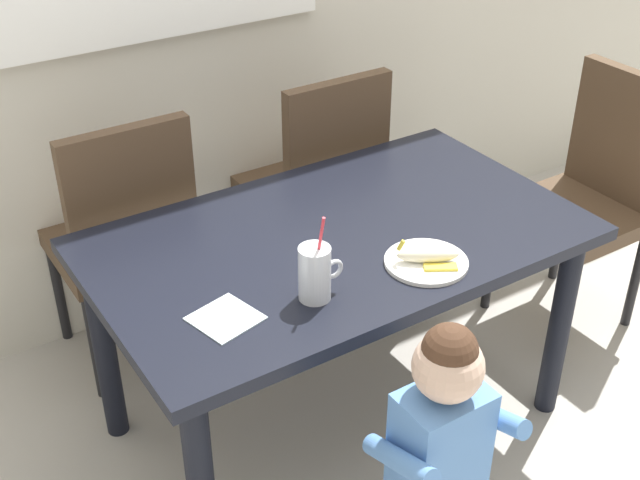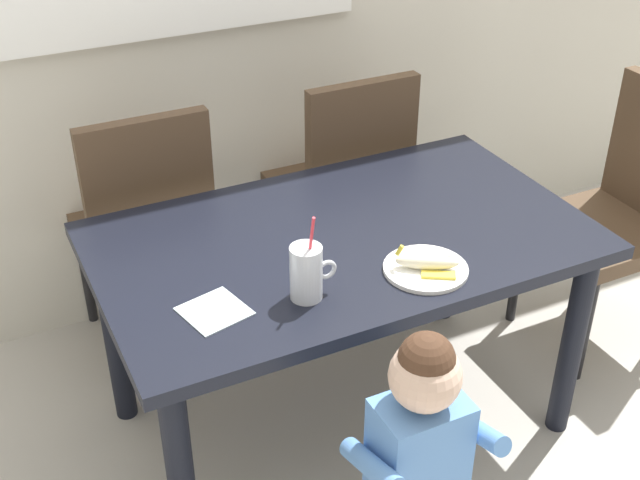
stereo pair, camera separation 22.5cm
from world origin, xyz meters
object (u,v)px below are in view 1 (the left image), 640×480
Objects in this scene: dining_chair_far at (592,188)px; peeled_banana at (429,255)px; dining_chair_left at (125,232)px; dining_table at (337,262)px; paper_napkin at (225,318)px; snack_plate at (426,262)px; toddler_standing at (442,431)px; dining_chair_right at (320,178)px; milk_cup at (315,276)px.

peeled_banana is at bearing -74.51° from dining_chair_far.
dining_chair_left is 1.08m from peeled_banana.
paper_napkin is (-0.46, -0.19, 0.10)m from dining_table.
paper_napkin is (-0.57, 0.08, -0.00)m from snack_plate.
toddler_standing is 4.97× the size of peeled_banana.
dining_chair_left reaches higher than toddler_standing.
paper_napkin is (-0.58, 0.08, -0.03)m from peeled_banana.
snack_plate is 1.36× the size of peeled_banana.
toddler_standing reaches higher than snack_plate.
snack_plate is at bearing 57.71° from toddler_standing.
milk_cup reaches higher than dining_chair_right.
milk_cup reaches higher than dining_chair_far.
dining_chair_right is 4.17× the size of snack_plate.
snack_plate is at bearing -7.58° from paper_napkin.
dining_table is 1.48× the size of dining_chair_right.
dining_chair_far is (1.55, -0.63, 0.00)m from dining_chair_left.
dining_chair_right is at bearing 45.19° from paper_napkin.
dining_chair_left is 0.93m from milk_cup.
toddler_standing is at bearing 103.57° from dining_chair_left.
dining_table is 1.48× the size of dining_chair_far.
milk_cup is 0.34m from peeled_banana.
dining_chair_left is 1.67m from dining_chair_far.
toddler_standing is 0.49m from milk_cup.
dining_chair_far reaches higher than paper_napkin.
dining_chair_right is 5.70× the size of peeled_banana.
milk_cup is (-0.22, -0.23, 0.17)m from dining_table.
milk_cup is at bearing -79.91° from dining_chair_far.
dining_chair_left reaches higher than dining_table.
dining_chair_right is at bearing 76.14° from peeled_banana.
dining_table is at bearing 45.90° from milk_cup.
toddler_standing is 0.59m from paper_napkin.
dining_chair_far is (1.13, 0.01, -0.08)m from dining_table.
milk_cup reaches higher than snack_plate.
milk_cup is (-1.35, -0.24, 0.25)m from dining_chair_far.
peeled_banana is at bearing 76.14° from dining_chair_right.
dining_chair_right is at bearing -127.18° from dining_chair_far.
dining_chair_right reaches higher than toddler_standing.
dining_chair_far is 5.70× the size of peeled_banana.
paper_napkin is at bearing 172.42° from snack_plate.
snack_plate is at bearing 120.79° from dining_chair_left.
milk_cup is 0.35m from snack_plate.
dining_table is 5.67× the size of milk_cup.
dining_chair_right is 1.00× the size of dining_chair_far.
dining_chair_far is at bearing 10.09° from milk_cup.
dining_chair_far reaches higher than toddler_standing.
milk_cup reaches higher than dining_table.
dining_chair_right is at bearing 56.53° from milk_cup.
toddler_standing is at bearing 70.08° from dining_chair_right.
snack_plate is (0.23, 0.37, 0.20)m from toddler_standing.
dining_chair_right is 1.32m from toddler_standing.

